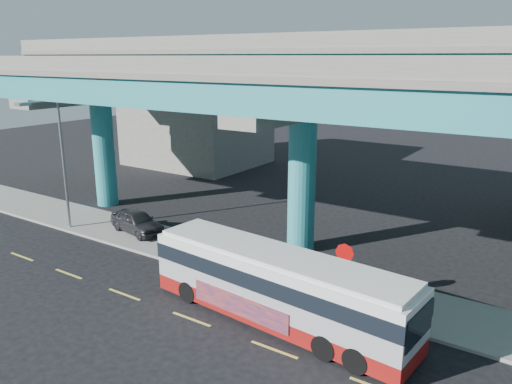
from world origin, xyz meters
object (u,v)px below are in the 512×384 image
Objects in this scene: transit_bus at (278,285)px; stop_sign at (344,260)px; parked_car at (137,221)px; street_lamp at (53,146)px.

transit_bus is 3.17m from stop_sign.
street_lamp is (-4.29, -2.20, 4.52)m from parked_car.
stop_sign is (18.36, 0.75, -3.21)m from street_lamp.
parked_car is 6.60m from street_lamp.
stop_sign is at bearing -84.80° from parked_car.
transit_bus is at bearing -97.20° from parked_car.
parked_car is 14.21m from stop_sign.
parked_car is at bearing 27.17° from street_lamp.
stop_sign is (14.08, -1.45, 1.31)m from parked_car.
parked_car is (-12.40, 4.10, -0.79)m from transit_bus.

